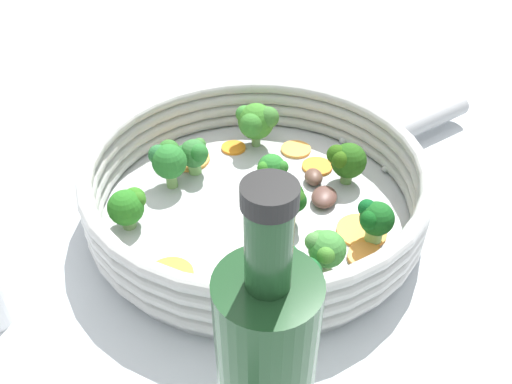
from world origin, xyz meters
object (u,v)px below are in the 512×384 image
at_px(carrot_slice_5, 170,276).
at_px(mushroom_piece_1, 256,279).
at_px(broccoli_floret_4, 272,169).
at_px(carrot_slice_4, 317,166).
at_px(broccoli_floret_3, 291,270).
at_px(broccoli_floret_1, 375,220).
at_px(broccoli_floret_0, 168,159).
at_px(carrot_slice_2, 296,149).
at_px(broccoli_floret_7, 256,121).
at_px(broccoli_floret_6, 346,160).
at_px(carrot_slice_6, 362,231).
at_px(broccoli_floret_9, 194,154).
at_px(broccoli_floret_8, 128,206).
at_px(mushroom_piece_0, 324,197).
at_px(carrot_slice_1, 246,261).
at_px(carrot_slice_3, 234,148).
at_px(broccoli_floret_5, 325,248).
at_px(skillet, 256,207).
at_px(mushroom_piece_2, 314,177).
at_px(broccoli_floret_2, 287,199).
at_px(carrot_slice_7, 189,159).
at_px(carrot_slice_0, 366,257).

bearing_deg(carrot_slice_5, mushroom_piece_1, 36.53).
bearing_deg(broccoli_floret_4, carrot_slice_4, 72.89).
bearing_deg(broccoli_floret_3, broccoli_floret_1, 79.34).
distance_m(broccoli_floret_0, broccoli_floret_3, 0.19).
distance_m(carrot_slice_2, broccoli_floret_7, 0.06).
bearing_deg(broccoli_floret_7, broccoli_floret_6, 5.59).
height_order(carrot_slice_6, broccoli_floret_9, broccoli_floret_9).
distance_m(broccoli_floret_4, broccoli_floret_8, 0.15).
height_order(broccoli_floret_3, mushroom_piece_0, broccoli_floret_3).
relative_size(carrot_slice_1, broccoli_floret_6, 0.67).
bearing_deg(carrot_slice_3, carrot_slice_1, -42.05).
distance_m(carrot_slice_5, broccoli_floret_9, 0.16).
distance_m(carrot_slice_3, carrot_slice_5, 0.21).
relative_size(carrot_slice_3, carrot_slice_5, 0.69).
xyz_separation_m(broccoli_floret_0, broccoli_floret_5, (0.19, 0.01, -0.01)).
xyz_separation_m(carrot_slice_2, broccoli_floret_9, (-0.05, -0.11, 0.02)).
distance_m(carrot_slice_4, broccoli_floret_8, 0.21).
distance_m(carrot_slice_4, broccoli_floret_6, 0.05).
bearing_deg(skillet, broccoli_floret_0, -157.05).
height_order(broccoli_floret_3, broccoli_floret_9, broccoli_floret_3).
xyz_separation_m(broccoli_floret_0, mushroom_piece_2, (0.11, 0.11, -0.03)).
bearing_deg(carrot_slice_6, skillet, -160.61).
height_order(carrot_slice_5, broccoli_floret_2, broccoli_floret_2).
relative_size(broccoli_floret_3, broccoli_floret_6, 1.04).
relative_size(broccoli_floret_6, broccoli_floret_9, 1.15).
bearing_deg(broccoli_floret_5, broccoli_floret_4, 151.67).
relative_size(broccoli_floret_5, broccoli_floret_6, 0.88).
height_order(broccoli_floret_6, mushroom_piece_2, broccoli_floret_6).
xyz_separation_m(carrot_slice_7, broccoli_floret_2, (0.15, -0.01, 0.03)).
bearing_deg(broccoli_floret_4, broccoli_floret_9, -151.92).
distance_m(broccoli_floret_3, broccoli_floret_9, 0.19).
xyz_separation_m(carrot_slice_4, broccoli_floret_9, (-0.09, -0.10, 0.02)).
xyz_separation_m(broccoli_floret_3, broccoli_floret_7, (-0.17, 0.14, 0.01)).
xyz_separation_m(carrot_slice_3, carrot_slice_6, (0.19, -0.02, -0.00)).
bearing_deg(carrot_slice_0, broccoli_floret_1, 113.00).
bearing_deg(carrot_slice_7, mushroom_piece_2, 25.90).
xyz_separation_m(carrot_slice_0, broccoli_floret_7, (-0.20, 0.07, 0.03)).
distance_m(carrot_slice_3, mushroom_piece_2, 0.11).
distance_m(broccoli_floret_9, mushroom_piece_2, 0.13).
relative_size(broccoli_floret_3, broccoli_floret_7, 0.90).
xyz_separation_m(carrot_slice_4, broccoli_floret_5, (0.10, -0.12, 0.02)).
bearing_deg(carrot_slice_0, mushroom_piece_0, 152.49).
bearing_deg(carrot_slice_2, broccoli_floret_8, -99.64).
xyz_separation_m(broccoli_floret_5, mushroom_piece_2, (-0.08, 0.09, -0.02)).
relative_size(skillet, broccoli_floret_0, 6.42).
distance_m(carrot_slice_4, mushroom_piece_2, 0.03).
relative_size(skillet, carrot_slice_7, 6.88).
distance_m(carrot_slice_5, broccoli_floret_1, 0.19).
relative_size(carrot_slice_0, broccoli_floret_5, 0.83).
bearing_deg(broccoli_floret_4, broccoli_floret_1, -1.88).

